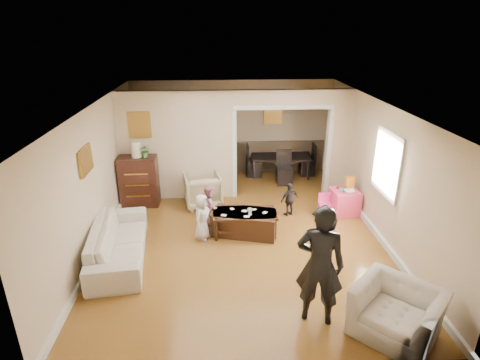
{
  "coord_description": "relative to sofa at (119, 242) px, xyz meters",
  "views": [
    {
      "loc": [
        -0.44,
        -7.05,
        3.97
      ],
      "look_at": [
        0.0,
        0.2,
        1.05
      ],
      "focal_mm": 29.0,
      "sensor_mm": 36.0,
      "label": 1
    }
  ],
  "objects": [
    {
      "name": "play_table",
      "position": [
        4.64,
        1.54,
        -0.06
      ],
      "size": [
        0.62,
        0.62,
        0.55
      ],
      "primitive_type": "cube",
      "rotation": [
        0.0,
        0.0,
        0.09
      ],
      "color": "#FF4373",
      "rests_on": "ground"
    },
    {
      "name": "framed_art_partition",
      "position": [
        0.06,
        2.56,
        1.52
      ],
      "size": [
        0.45,
        0.03,
        0.55
      ],
      "primitive_type": "cube",
      "color": "brown",
      "rests_on": "partition_left"
    },
    {
      "name": "dresser",
      "position": [
        -0.01,
        2.27,
        0.26
      ],
      "size": [
        0.86,
        0.48,
        1.18
      ],
      "primitive_type": "cube",
      "color": "#371710",
      "rests_on": "ground"
    },
    {
      "name": "framed_art_alcove",
      "position": [
        3.36,
        4.3,
        1.37
      ],
      "size": [
        0.45,
        0.03,
        0.55
      ],
      "primitive_type": "cube",
      "color": "brown"
    },
    {
      "name": "coffee_table",
      "position": [
        2.34,
        0.75,
        -0.09
      ],
      "size": [
        1.4,
        0.94,
        0.48
      ],
      "primitive_type": "cube",
      "rotation": [
        0.0,
        0.0,
        -0.26
      ],
      "color": "#3A1F12",
      "rests_on": "ground"
    },
    {
      "name": "window_pane",
      "position": [
        4.99,
        0.46,
        1.22
      ],
      "size": [
        0.03,
        0.95,
        1.1
      ],
      "primitive_type": "cube",
      "color": "white",
      "rests_on": "ground"
    },
    {
      "name": "craft_papers",
      "position": [
        2.33,
        0.72,
        0.15
      ],
      "size": [
        0.94,
        0.46,
        0.0
      ],
      "color": "white",
      "rests_on": "coffee_table"
    },
    {
      "name": "floor",
      "position": [
        2.26,
        0.86,
        -0.33
      ],
      "size": [
        7.0,
        7.0,
        0.0
      ],
      "primitive_type": "plane",
      "color": "olive",
      "rests_on": "ground"
    },
    {
      "name": "child_kneel_b",
      "position": [
        1.64,
        1.05,
        0.15
      ],
      "size": [
        0.4,
        0.49,
        0.95
      ],
      "primitive_type": "imported",
      "rotation": [
        0.0,
        0.0,
        1.66
      ],
      "color": "#D08297",
      "rests_on": "ground"
    },
    {
      "name": "cereal_box",
      "position": [
        4.76,
        1.64,
        0.37
      ],
      "size": [
        0.21,
        0.09,
        0.3
      ],
      "primitive_type": "cube",
      "rotation": [
        0.0,
        0.0,
        0.09
      ],
      "color": "yellow",
      "rests_on": "play_table"
    },
    {
      "name": "sofa",
      "position": [
        0.0,
        0.0,
        0.0
      ],
      "size": [
        1.15,
        2.36,
        0.66
      ],
      "primitive_type": "imported",
      "rotation": [
        0.0,
        0.0,
        1.69
      ],
      "color": "beige",
      "rests_on": "ground"
    },
    {
      "name": "dining_table",
      "position": [
        3.58,
        3.99,
        -0.04
      ],
      "size": [
        1.74,
        1.09,
        0.58
      ],
      "primitive_type": "imported",
      "rotation": [
        0.0,
        0.0,
        -0.11
      ],
      "color": "black",
      "rests_on": "ground"
    },
    {
      "name": "armchair_back",
      "position": [
        1.45,
        2.16,
        0.05
      ],
      "size": [
        0.95,
        0.97,
        0.76
      ],
      "primitive_type": "imported",
      "rotation": [
        0.0,
        0.0,
        3.32
      ],
      "color": "#C3B587",
      "rests_on": "ground"
    },
    {
      "name": "potted_plant",
      "position": [
        0.19,
        2.27,
        1.0
      ],
      "size": [
        0.27,
        0.23,
        0.3
      ],
      "primitive_type": "imported",
      "color": "#3F6D30",
      "rests_on": "dresser"
    },
    {
      "name": "partition_right",
      "position": [
        4.74,
        2.66,
        0.97
      ],
      "size": [
        0.55,
        0.18,
        2.6
      ],
      "primitive_type": "cube",
      "color": "beige",
      "rests_on": "ground"
    },
    {
      "name": "child_toddler",
      "position": [
        3.39,
        1.5,
        0.05
      ],
      "size": [
        0.49,
        0.36,
        0.77
      ],
      "primitive_type": "imported",
      "rotation": [
        0.0,
        0.0,
        -2.7
      ],
      "color": "black",
      "rests_on": "ground"
    },
    {
      "name": "play_bowl",
      "position": [
        4.69,
        1.42,
        0.25
      ],
      "size": [
        0.26,
        0.26,
        0.06
      ],
      "primitive_type": "imported",
      "rotation": [
        0.0,
        0.0,
        0.09
      ],
      "color": "white",
      "rests_on": "play_table"
    },
    {
      "name": "cyan_cup",
      "position": [
        4.54,
        1.49,
        0.26
      ],
      "size": [
        0.08,
        0.08,
        0.08
      ],
      "primitive_type": "cylinder",
      "color": "#279EC4",
      "rests_on": "play_table"
    },
    {
      "name": "coffee_cup",
      "position": [
        2.44,
        0.7,
        0.2
      ],
      "size": [
        0.13,
        0.13,
        0.1
      ],
      "primitive_type": "imported",
      "rotation": [
        0.0,
        0.0,
        -0.26
      ],
      "color": "beige",
      "rests_on": "coffee_table"
    },
    {
      "name": "partition_left",
      "position": [
        0.89,
        2.66,
        0.97
      ],
      "size": [
        2.75,
        0.18,
        2.6
      ],
      "primitive_type": "cube",
      "color": "beige",
      "rests_on": "ground"
    },
    {
      "name": "partition_header",
      "position": [
        3.36,
        2.66,
        2.09
      ],
      "size": [
        2.22,
        0.18,
        0.35
      ],
      "primitive_type": "cube",
      "color": "beige",
      "rests_on": "partition_right"
    },
    {
      "name": "armchair_front",
      "position": [
        4.2,
        -2.13,
        0.02
      ],
      "size": [
        1.43,
        1.43,
        0.7
      ],
      "primitive_type": "imported",
      "rotation": [
        0.0,
        0.0,
        -0.78
      ],
      "color": "beige",
      "rests_on": "ground"
    },
    {
      "name": "toy_block",
      "position": [
        4.52,
        1.66,
        0.24
      ],
      "size": [
        0.1,
        0.09,
        0.05
      ],
      "primitive_type": "cube",
      "rotation": [
        0.0,
        0.0,
        0.44
      ],
      "color": "red",
      "rests_on": "play_table"
    },
    {
      "name": "framed_art_sofa_wall",
      "position": [
        -0.45,
        0.26,
        1.47
      ],
      "size": [
        0.03,
        0.55,
        0.4
      ],
      "primitive_type": "cube",
      "color": "brown"
    },
    {
      "name": "table_lamp",
      "position": [
        -0.01,
        2.27,
        1.03
      ],
      "size": [
        0.22,
        0.22,
        0.36
      ],
      "primitive_type": "cylinder",
      "color": "beige",
      "rests_on": "dresser"
    },
    {
      "name": "adult_person",
      "position": [
        3.19,
        -1.78,
        0.58
      ],
      "size": [
        0.77,
        0.63,
        1.82
      ],
      "primitive_type": "imported",
      "rotation": [
        0.0,
        0.0,
        2.81
      ],
      "color": "black",
      "rests_on": "ground"
    },
    {
      "name": "child_kneel_a",
      "position": [
        1.49,
        0.6,
        0.14
      ],
      "size": [
        0.46,
        0.54,
        0.94
      ],
      "primitive_type": "imported",
      "rotation": [
        0.0,
        0.0,
        1.14
      ],
      "color": "silver",
      "rests_on": "ground"
    }
  ]
}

